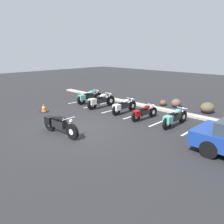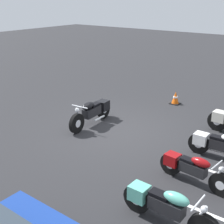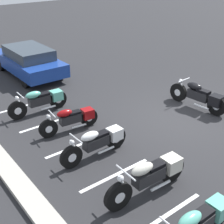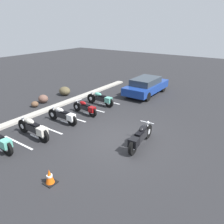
# 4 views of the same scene
# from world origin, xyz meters

# --- Properties ---
(ground) EXTENTS (60.00, 60.00, 0.00)m
(ground) POSITION_xyz_m (0.00, 0.00, 0.00)
(ground) COLOR #262628
(motorcycle_black_featured) EXTENTS (2.30, 0.64, 0.90)m
(motorcycle_black_featured) POSITION_xyz_m (0.03, -0.94, 0.48)
(motorcycle_black_featured) COLOR black
(motorcycle_black_featured) RESTS_ON ground
(parked_bike_2) EXTENTS (0.59, 2.10, 0.82)m
(parked_bike_2) POSITION_xyz_m (-0.14, 3.61, 0.44)
(parked_bike_2) COLOR black
(parked_bike_2) RESTS_ON ground
(parked_bike_3) EXTENTS (0.57, 1.95, 0.77)m
(parked_bike_3) POSITION_xyz_m (1.47, 3.44, 0.41)
(parked_bike_3) COLOR black
(parked_bike_3) RESTS_ON ground
(parked_bike_4) EXTENTS (0.60, 2.14, 0.84)m
(parked_bike_4) POSITION_xyz_m (3.20, 3.61, 0.45)
(parked_bike_4) COLOR black
(parked_bike_4) RESTS_ON ground
(traffic_cone) EXTENTS (0.40, 0.40, 0.54)m
(traffic_cone) POSITION_xyz_m (-3.80, 0.43, 0.25)
(traffic_cone) COLOR black
(traffic_cone) RESTS_ON ground
(stall_line_3) EXTENTS (0.10, 2.10, 0.00)m
(stall_line_3) POSITION_xyz_m (0.62, 3.77, 0.00)
(stall_line_3) COLOR white
(stall_line_3) RESTS_ON ground
(stall_line_4) EXTENTS (0.10, 2.10, 0.00)m
(stall_line_4) POSITION_xyz_m (2.35, 3.77, 0.00)
(stall_line_4) COLOR white
(stall_line_4) RESTS_ON ground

